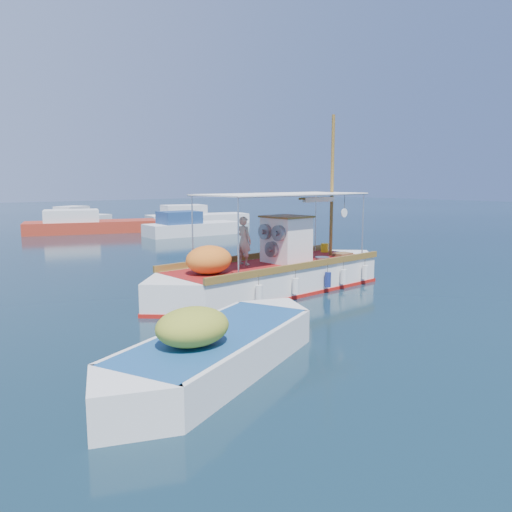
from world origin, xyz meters
TOP-DOWN VIEW (x-y plane):
  - ground at (0.00, 0.00)m, footprint 160.00×160.00m
  - fishing_caique at (0.04, 0.67)m, footprint 9.82×3.00m
  - dinghy at (-5.35, -3.78)m, footprint 5.97×3.47m
  - bg_boat_n at (2.45, 22.88)m, footprint 9.23×5.57m
  - bg_boat_ne at (7.00, 16.93)m, footprint 6.40×2.65m
  - bg_boat_e at (12.11, 24.25)m, footprint 8.71×4.21m
  - bg_boat_far_n at (3.84, 28.51)m, footprint 5.73×4.21m

SIDE VIEW (x-z plane):
  - ground at x=0.00m, z-range 0.00..0.00m
  - dinghy at x=-5.35m, z-range -0.46..1.12m
  - bg_boat_n at x=2.45m, z-range -0.41..1.39m
  - bg_boat_e at x=12.11m, z-range -0.41..1.39m
  - bg_boat_far_n at x=3.84m, z-range -0.41..1.39m
  - bg_boat_ne at x=7.00m, z-range -0.41..1.39m
  - fishing_caique at x=0.04m, z-range -2.47..3.52m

